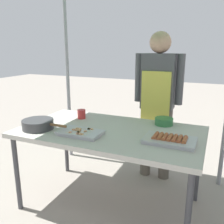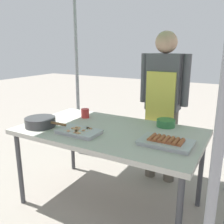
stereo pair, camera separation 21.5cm
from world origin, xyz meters
name	(u,v)px [view 2 (the right image)]	position (x,y,z in m)	size (l,w,h in m)	color
ground_plane	(109,204)	(0.00, 0.00, 0.00)	(18.00, 18.00, 0.00)	gray
stall_table	(109,135)	(0.00, 0.00, 0.70)	(1.60, 0.90, 0.75)	#B7B2A8
tray_grilled_sausages	(166,142)	(0.54, -0.09, 0.77)	(0.39, 0.25, 0.05)	#ADADB2
tray_meat_skewers	(79,132)	(-0.17, -0.21, 0.77)	(0.36, 0.22, 0.04)	#ADADB2
cooking_wok	(40,122)	(-0.59, -0.23, 0.80)	(0.44, 0.28, 0.08)	#38383A
condiment_bowl	(166,123)	(0.41, 0.34, 0.78)	(0.17, 0.17, 0.07)	#33723F
drink_cup_near_edge	(85,113)	(-0.41, 0.21, 0.80)	(0.08, 0.08, 0.09)	red
vendor_woman	(163,96)	(0.25, 0.70, 0.96)	(0.52, 0.23, 1.61)	#595147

